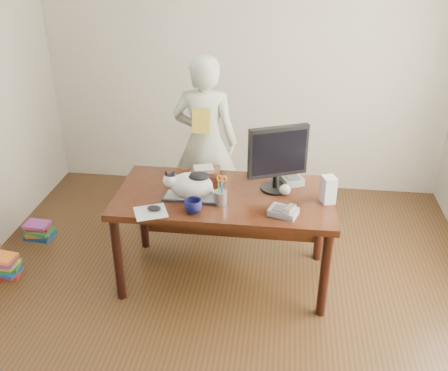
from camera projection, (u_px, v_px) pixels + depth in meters
room at (212, 153)px, 2.84m from camera, size 4.50×4.50×4.50m
desk at (226, 207)px, 3.79m from camera, size 1.60×0.80×0.75m
keyboard at (192, 197)px, 3.58m from camera, size 0.41×0.17×0.02m
cat at (190, 184)px, 3.53m from camera, size 0.40×0.21×0.23m
monitor at (278, 155)px, 3.57m from camera, size 0.43×0.29×0.50m
pen_cup at (221, 196)px, 3.49m from camera, size 0.10×0.10×0.23m
mousepad at (151, 212)px, 3.42m from camera, size 0.27×0.26×0.00m
mouse at (154, 208)px, 3.43m from camera, size 0.11×0.10×0.04m
coffee_mug at (193, 206)px, 3.40m from camera, size 0.17×0.17×0.10m
phone at (284, 211)px, 3.38m from camera, size 0.22×0.19×0.09m
speaker at (328, 190)px, 3.51m from camera, size 0.12×0.12×0.20m
baseball at (285, 190)px, 3.63m from camera, size 0.08×0.08×0.08m
book_stack at (205, 173)px, 3.87m from camera, size 0.27×0.22×0.09m
calculator at (291, 179)px, 3.81m from camera, size 0.22×0.24×0.06m
person at (205, 142)px, 4.42m from camera, size 0.59×0.40×1.57m
held_book at (201, 121)px, 4.15m from camera, size 0.15×0.10×0.21m
book_pile_a at (4, 266)px, 3.97m from camera, size 0.27×0.22×0.18m
book_pile_b at (39, 231)px, 4.46m from camera, size 0.26×0.20×0.15m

